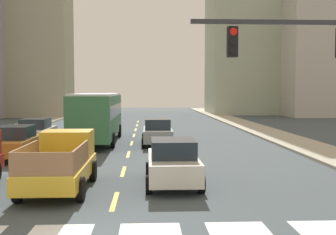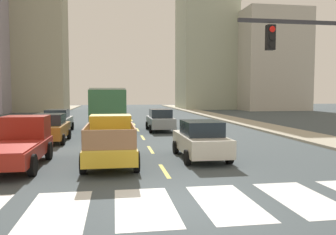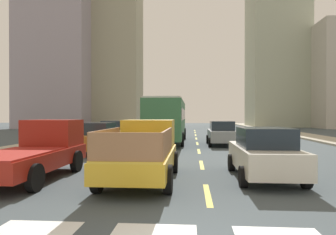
{
  "view_description": "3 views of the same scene",
  "coord_description": "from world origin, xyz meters",
  "px_view_note": "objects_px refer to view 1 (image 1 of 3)",
  "views": [
    {
      "loc": [
        1.04,
        -9.4,
        3.5
      ],
      "look_at": [
        2.38,
        17.79,
        1.79
      ],
      "focal_mm": 45.51,
      "sensor_mm": 36.0,
      "label": 1
    },
    {
      "loc": [
        -1.87,
        -8.79,
        2.96
      ],
      "look_at": [
        1.25,
        11.09,
        1.54
      ],
      "focal_mm": 36.72,
      "sensor_mm": 36.0,
      "label": 2
    },
    {
      "loc": [
        -0.43,
        -4.34,
        2.14
      ],
      "look_at": [
        -1.63,
        11.26,
        2.02
      ],
      "focal_mm": 33.02,
      "sensor_mm": 36.0,
      "label": 3
    }
  ],
  "objects_px": {
    "sedan_near_left": "(36,132)",
    "pickup_stakebed": "(62,162)",
    "sedan_near_right": "(173,162)",
    "sedan_mid": "(157,132)",
    "sedan_far": "(16,142)",
    "city_bus": "(98,114)"
  },
  "relations": [
    {
      "from": "sedan_mid",
      "to": "pickup_stakebed",
      "type": "bearing_deg",
      "value": -109.67
    },
    {
      "from": "pickup_stakebed",
      "to": "sedan_mid",
      "type": "xyz_separation_m",
      "value": [
        3.75,
        11.89,
        -0.08
      ]
    },
    {
      "from": "sedan_far",
      "to": "pickup_stakebed",
      "type": "bearing_deg",
      "value": -58.95
    },
    {
      "from": "sedan_mid",
      "to": "sedan_near_left",
      "type": "distance_m",
      "value": 7.88
    },
    {
      "from": "sedan_near_left",
      "to": "sedan_near_right",
      "type": "bearing_deg",
      "value": -57.37
    },
    {
      "from": "pickup_stakebed",
      "to": "sedan_near_right",
      "type": "xyz_separation_m",
      "value": [
        4.03,
        0.27,
        -0.08
      ]
    },
    {
      "from": "pickup_stakebed",
      "to": "sedan_near_left",
      "type": "xyz_separation_m",
      "value": [
        -4.12,
        12.47,
        -0.08
      ]
    },
    {
      "from": "sedan_far",
      "to": "sedan_near_right",
      "type": "height_order",
      "value": "same"
    },
    {
      "from": "sedan_far",
      "to": "sedan_mid",
      "type": "bearing_deg",
      "value": 37.5
    },
    {
      "from": "sedan_far",
      "to": "sedan_near_left",
      "type": "bearing_deg",
      "value": 97.26
    },
    {
      "from": "sedan_mid",
      "to": "sedan_near_right",
      "type": "relative_size",
      "value": 1.0
    },
    {
      "from": "pickup_stakebed",
      "to": "sedan_near_right",
      "type": "distance_m",
      "value": 4.04
    },
    {
      "from": "pickup_stakebed",
      "to": "city_bus",
      "type": "relative_size",
      "value": 0.48
    },
    {
      "from": "sedan_near_left",
      "to": "pickup_stakebed",
      "type": "bearing_deg",
      "value": -72.84
    },
    {
      "from": "sedan_near_right",
      "to": "sedan_near_left",
      "type": "bearing_deg",
      "value": 123.87
    },
    {
      "from": "city_bus",
      "to": "sedan_mid",
      "type": "relative_size",
      "value": 2.45
    },
    {
      "from": "sedan_far",
      "to": "sedan_near_left",
      "type": "xyz_separation_m",
      "value": [
        -0.47,
        5.74,
        0.0
      ]
    },
    {
      "from": "sedan_near_left",
      "to": "sedan_near_right",
      "type": "distance_m",
      "value": 14.67
    },
    {
      "from": "sedan_near_left",
      "to": "sedan_near_right",
      "type": "relative_size",
      "value": 1.0
    },
    {
      "from": "city_bus",
      "to": "sedan_near_left",
      "type": "height_order",
      "value": "city_bus"
    },
    {
      "from": "city_bus",
      "to": "sedan_near_left",
      "type": "bearing_deg",
      "value": -162.94
    },
    {
      "from": "sedan_mid",
      "to": "sedan_far",
      "type": "distance_m",
      "value": 9.02
    }
  ]
}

